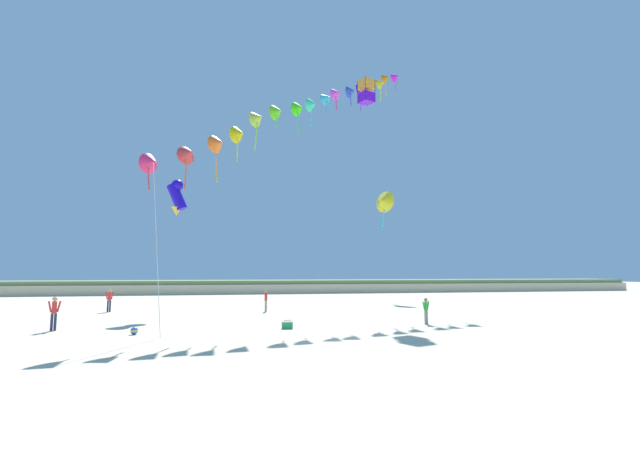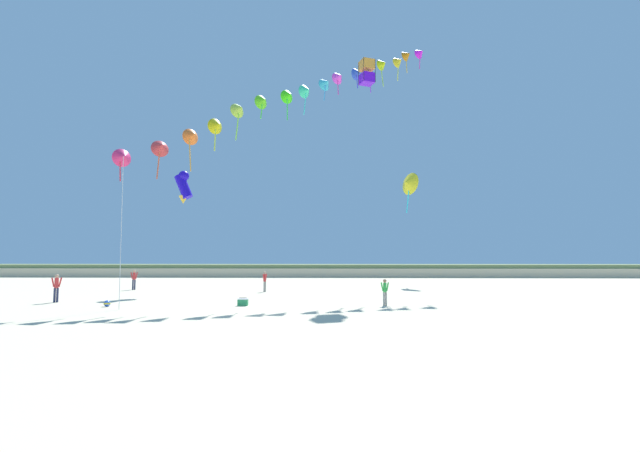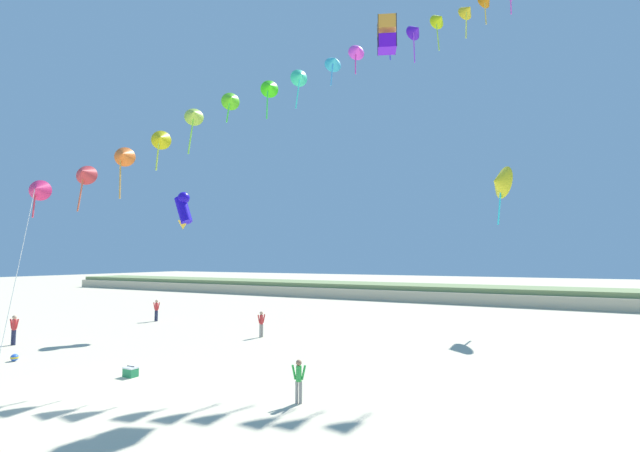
% 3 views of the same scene
% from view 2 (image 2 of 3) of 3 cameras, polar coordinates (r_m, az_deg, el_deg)
% --- Properties ---
extents(ground_plane, '(240.00, 240.00, 0.00)m').
position_cam_2_polar(ground_plane, '(23.31, -8.34, -11.04)').
color(ground_plane, beige).
extents(dune_ridge, '(120.00, 9.04, 1.86)m').
position_cam_2_polar(dune_ridge, '(66.47, -1.70, -5.94)').
color(dune_ridge, beige).
rests_on(dune_ridge, ground).
extents(person_near_left, '(0.31, 0.57, 1.68)m').
position_cam_2_polar(person_near_left, '(35.82, -7.37, -7.15)').
color(person_near_left, gray).
rests_on(person_near_left, ground).
extents(person_near_right, '(0.61, 0.28, 1.76)m').
position_cam_2_polar(person_near_right, '(31.63, -31.71, -6.82)').
color(person_near_right, '#282D4C').
rests_on(person_near_right, ground).
extents(person_mid_center, '(0.61, 0.24, 1.76)m').
position_cam_2_polar(person_mid_center, '(41.25, -23.55, -6.39)').
color(person_mid_center, '#282D4C').
rests_on(person_mid_center, ground).
extents(person_far_left, '(0.53, 0.25, 1.53)m').
position_cam_2_polar(person_far_left, '(25.50, 8.65, -8.46)').
color(person_far_left, gray).
rests_on(person_far_left, ground).
extents(kite_banner_string, '(23.51, 23.87, 26.02)m').
position_cam_2_polar(kite_banner_string, '(37.99, -0.53, 17.93)').
color(kite_banner_string, '#DF2966').
extents(large_kite_low_lead, '(2.34, 2.73, 4.61)m').
position_cam_2_polar(large_kite_low_lead, '(48.29, 11.61, 5.62)').
color(large_kite_low_lead, yellow).
extents(large_kite_mid_trail, '(1.66, 0.98, 2.79)m').
position_cam_2_polar(large_kite_mid_trail, '(37.69, -17.73, 5.14)').
color(large_kite_mid_trail, '#1B0CC3').
extents(large_kite_high_solo, '(1.46, 1.46, 2.06)m').
position_cam_2_polar(large_kite_high_solo, '(39.60, 6.26, 19.71)').
color(large_kite_high_solo, '#550FD8').
extents(beach_cooler, '(0.58, 0.41, 0.46)m').
position_cam_2_polar(beach_cooler, '(25.56, -10.25, -9.94)').
color(beach_cooler, '#23844C').
rests_on(beach_cooler, ground).
extents(beach_ball, '(0.36, 0.36, 0.36)m').
position_cam_2_polar(beach_ball, '(27.52, -26.52, -9.22)').
color(beach_ball, blue).
rests_on(beach_ball, ground).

